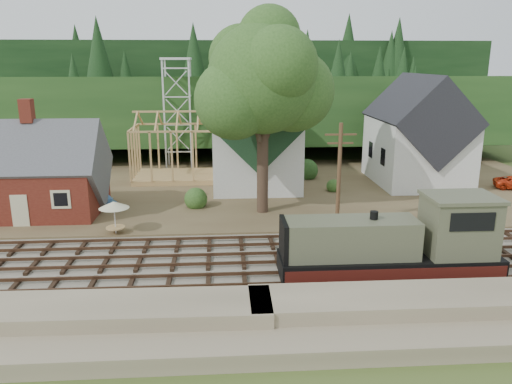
{
  "coord_description": "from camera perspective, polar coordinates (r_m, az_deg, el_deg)",
  "views": [
    {
      "loc": [
        -1.12,
        -28.44,
        12.15
      ],
      "look_at": [
        1.21,
        6.0,
        3.0
      ],
      "focal_mm": 35.0,
      "sensor_mm": 36.0,
      "label": 1
    }
  ],
  "objects": [
    {
      "name": "church",
      "position": [
        48.72,
        -0.16,
        6.62
      ],
      "size": [
        8.4,
        15.17,
        13.0
      ],
      "color": "silver",
      "rests_on": "village_flat"
    },
    {
      "name": "telegraph_pole_near",
      "position": [
        35.5,
        9.46,
        1.78
      ],
      "size": [
        2.2,
        0.28,
        8.0
      ],
      "color": "#4C331E",
      "rests_on": "ground"
    },
    {
      "name": "timber_frame",
      "position": [
        51.45,
        -9.29,
        4.71
      ],
      "size": [
        8.2,
        6.2,
        6.99
      ],
      "color": "tan",
      "rests_on": "village_flat"
    },
    {
      "name": "village_flat",
      "position": [
        47.98,
        -2.41,
        0.35
      ],
      "size": [
        64.0,
        26.0,
        0.3
      ],
      "primitive_type": "cube",
      "color": "brown",
      "rests_on": "ground"
    },
    {
      "name": "railroad_bed",
      "position": [
        30.92,
        -1.5,
        -8.14
      ],
      "size": [
        64.0,
        11.0,
        0.16
      ],
      "primitive_type": "cube",
      "color": "#726B5B",
      "rests_on": "ground"
    },
    {
      "name": "ridge",
      "position": [
        87.3,
        -3.12,
        6.82
      ],
      "size": [
        80.0,
        20.0,
        12.0
      ],
      "primitive_type": "cube",
      "color": "black",
      "rests_on": "ground"
    },
    {
      "name": "farmhouse",
      "position": [
        51.67,
        17.99,
        6.02
      ],
      "size": [
        8.4,
        10.8,
        10.6
      ],
      "color": "silver",
      "rests_on": "village_flat"
    },
    {
      "name": "depot",
      "position": [
        43.09,
        -23.98,
        1.58
      ],
      "size": [
        10.8,
        7.41,
        9.0
      ],
      "color": "#551A13",
      "rests_on": "village_flat"
    },
    {
      "name": "hillside",
      "position": [
        71.49,
        -2.93,
        5.04
      ],
      "size": [
        70.0,
        28.96,
        12.74
      ],
      "primitive_type": "cube",
      "rotation": [
        -0.17,
        0.0,
        0.0
      ],
      "color": "#1E3F19",
      "rests_on": "ground"
    },
    {
      "name": "ground",
      "position": [
        30.95,
        -1.5,
        -8.28
      ],
      "size": [
        140.0,
        140.0,
        0.0
      ],
      "primitive_type": "plane",
      "color": "#384C1E",
      "rests_on": "ground"
    },
    {
      "name": "embankment",
      "position": [
        23.38,
        -0.58,
        -16.47
      ],
      "size": [
        64.0,
        5.0,
        1.6
      ],
      "primitive_type": "cube",
      "color": "#7F7259",
      "rests_on": "ground"
    },
    {
      "name": "car_blue",
      "position": [
        43.53,
        -16.95,
        -0.88
      ],
      "size": [
        2.93,
        3.24,
        1.07
      ],
      "primitive_type": "imported",
      "rotation": [
        0.0,
        0.0,
        0.67
      ],
      "color": "#5F94CC",
      "rests_on": "village_flat"
    },
    {
      "name": "big_tree",
      "position": [
        38.71,
        1.03,
        11.98
      ],
      "size": [
        10.9,
        8.4,
        14.7
      ],
      "color": "#38281E",
      "rests_on": "village_flat"
    },
    {
      "name": "locomotive",
      "position": [
        28.99,
        15.93,
        -5.95
      ],
      "size": [
        12.09,
        3.02,
        4.83
      ],
      "color": "black",
      "rests_on": "railroad_bed"
    },
    {
      "name": "lattice_tower",
      "position": [
        56.69,
        -9.02,
        12.53
      ],
      "size": [
        3.2,
        3.2,
        12.12
      ],
      "color": "silver",
      "rests_on": "village_flat"
    },
    {
      "name": "patio_set",
      "position": [
        36.16,
        -15.93,
        -1.58
      ],
      "size": [
        2.09,
        2.09,
        2.33
      ],
      "color": "silver",
      "rests_on": "village_flat"
    }
  ]
}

